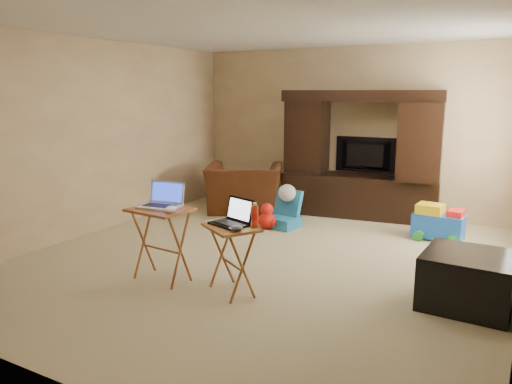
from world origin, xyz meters
The scene contains 19 objects.
floor centered at (0.00, 0.00, 0.00)m, with size 5.50×5.50×0.00m, color #C0B385.
ceiling centered at (0.00, 0.00, 2.50)m, with size 5.50×5.50×0.00m, color silver.
wall_back centered at (0.00, 2.75, 1.25)m, with size 5.00×5.00×0.00m, color tan.
wall_front centered at (0.00, -2.75, 1.25)m, with size 5.00×5.00×0.00m, color tan.
wall_left centered at (-2.50, 0.00, 1.25)m, with size 5.50×5.50×0.00m, color tan.
entertainment_center centered at (0.28, 2.44, 0.93)m, with size 2.26×0.57×1.85m, color black.
television centered at (0.28, 2.66, 0.89)m, with size 0.94×0.12×0.54m, color black.
recliner centered at (-1.35, 1.85, 0.37)m, with size 1.12×0.98×0.73m, color #441D0E.
child_rocker centered at (-0.41, 1.29, 0.26)m, with size 0.39×0.44×0.52m, color #1A658F, non-canonical shape.
plush_toy centered at (-0.57, 1.12, 0.18)m, with size 0.32×0.27×0.36m, color red, non-canonical shape.
push_toy centered at (1.54, 1.73, 0.23)m, with size 0.61×0.44×0.46m, color blue, non-canonical shape.
ottoman centered at (2.11, -0.21, 0.23)m, with size 0.73×0.73×0.47m, color black.
tray_table_left centered at (-0.60, -1.03, 0.36)m, with size 0.56×0.45×0.73m, color #A15D27.
tray_table_right centered at (0.17, -0.97, 0.32)m, with size 0.49×0.39×0.64m, color #9E6726.
laptop_left centered at (-0.63, -1.00, 0.85)m, with size 0.38×0.31×0.24m, color silver.
laptop_right centered at (0.13, -0.95, 0.76)m, with size 0.33×0.28×0.24m, color black.
mouse_left centered at (-0.41, -1.10, 0.76)m, with size 0.09×0.15×0.06m, color white.
mouse_right centered at (0.30, -1.09, 0.66)m, with size 0.08×0.13×0.05m, color #393A3E.
water_bottle centered at (0.37, -0.89, 0.74)m, with size 0.06×0.06×0.20m, color red.
Camera 1 is at (2.50, -4.66, 1.83)m, focal length 35.00 mm.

